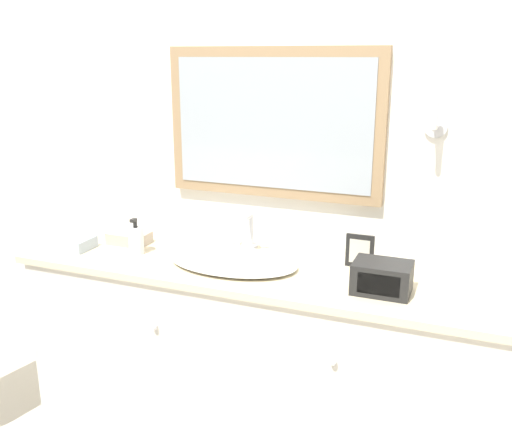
{
  "coord_description": "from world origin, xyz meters",
  "views": [
    {
      "loc": [
        0.78,
        -1.75,
        1.71
      ],
      "look_at": [
        -0.04,
        0.31,
        1.07
      ],
      "focal_mm": 40.0,
      "sensor_mm": 36.0,
      "label": 1
    }
  ],
  "objects_px": {
    "appliance_box": "(382,278)",
    "picture_frame": "(360,251)",
    "sink_basin": "(234,260)",
    "soap_bottle": "(136,240)"
  },
  "relations": [
    {
      "from": "appliance_box",
      "to": "sink_basin",
      "type": "bearing_deg",
      "value": 174.25
    },
    {
      "from": "appliance_box",
      "to": "picture_frame",
      "type": "distance_m",
      "value": 0.26
    },
    {
      "from": "sink_basin",
      "to": "soap_bottle",
      "type": "bearing_deg",
      "value": -175.72
    },
    {
      "from": "appliance_box",
      "to": "picture_frame",
      "type": "bearing_deg",
      "value": 119.81
    },
    {
      "from": "soap_bottle",
      "to": "picture_frame",
      "type": "distance_m",
      "value": 0.97
    },
    {
      "from": "soap_bottle",
      "to": "appliance_box",
      "type": "relative_size",
      "value": 0.78
    },
    {
      "from": "sink_basin",
      "to": "appliance_box",
      "type": "distance_m",
      "value": 0.63
    },
    {
      "from": "sink_basin",
      "to": "soap_bottle",
      "type": "distance_m",
      "value": 0.46
    },
    {
      "from": "sink_basin",
      "to": "picture_frame",
      "type": "height_order",
      "value": "sink_basin"
    },
    {
      "from": "soap_bottle",
      "to": "appliance_box",
      "type": "distance_m",
      "value": 1.08
    }
  ]
}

